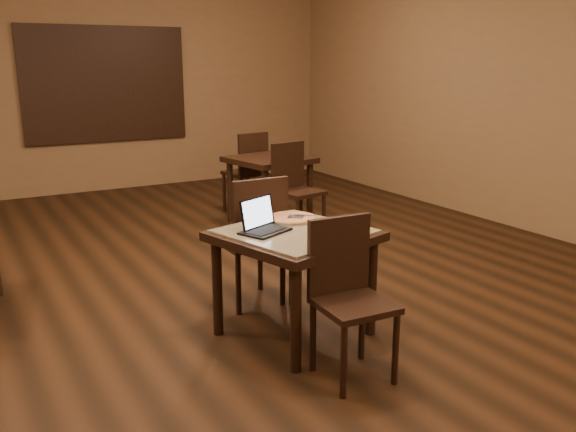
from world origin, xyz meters
TOP-DOWN VIEW (x-y plane):
  - ground at (0.00, 0.00)m, footprint 10.00×10.00m
  - wall_back at (0.00, 5.00)m, footprint 8.00×0.02m
  - wall_right at (4.00, 0.00)m, footprint 0.02×10.00m
  - mural at (0.50, 4.96)m, footprint 2.34×0.05m
  - tiled_table at (0.32, -0.71)m, footprint 1.13×1.13m
  - chair_main_near at (0.32, -1.33)m, footprint 0.44×0.44m
  - chair_main_far at (0.32, -0.10)m, footprint 0.45×0.45m
  - laptop at (0.12, -0.61)m, footprint 0.38×0.36m
  - plate at (0.54, -0.89)m, footprint 0.25×0.25m
  - pizza_slice at (0.54, -0.89)m, footprint 0.19×0.19m
  - pizza_pan at (0.44, -0.47)m, footprint 0.34×0.34m
  - pizza_whole at (0.44, -0.47)m, footprint 0.34×0.34m
  - spatula at (0.46, -0.49)m, footprint 0.27×0.25m
  - napkin_roll at (0.72, -0.85)m, footprint 0.08×0.18m
  - other_table_a at (1.63, 2.09)m, footprint 0.97×0.97m
  - other_table_a_chair_near at (1.62, 1.50)m, footprint 0.51×0.51m
  - other_table_a_chair_far at (1.65, 2.68)m, footprint 0.51×0.51m

SIDE VIEW (x-z plane):
  - ground at x=0.00m, z-range 0.00..0.00m
  - chair_main_near at x=0.32m, z-range 0.06..1.03m
  - other_table_a_chair_near at x=1.62m, z-range 0.07..1.08m
  - other_table_a_chair_far at x=1.65m, z-range 0.07..1.08m
  - chair_main_far at x=0.32m, z-range 0.07..1.10m
  - other_table_a at x=1.63m, z-range 0.26..1.05m
  - tiled_table at x=0.32m, z-range 0.28..1.04m
  - pizza_pan at x=0.44m, z-range 0.76..0.77m
  - plate at x=0.54m, z-range 0.76..0.78m
  - pizza_whole at x=0.44m, z-range 0.77..0.79m
  - napkin_roll at x=0.72m, z-range 0.76..0.80m
  - pizza_slice at x=0.54m, z-range 0.78..0.80m
  - spatula at x=0.46m, z-range 0.78..0.80m
  - laptop at x=0.12m, z-range 0.71..0.93m
  - wall_back at x=0.00m, z-range 0.00..3.00m
  - wall_right at x=4.00m, z-range 0.00..3.00m
  - mural at x=0.50m, z-range 0.73..2.37m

